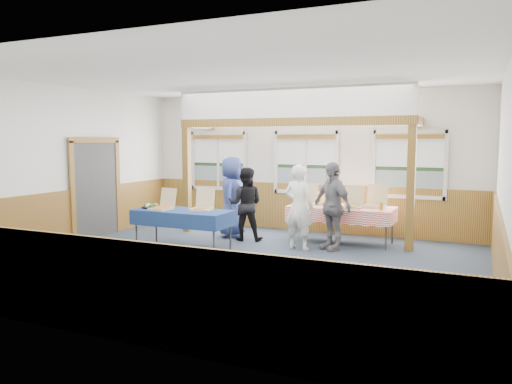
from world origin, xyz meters
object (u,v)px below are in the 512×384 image
at_px(man_blue, 232,197).
at_px(person_grey, 332,206).
at_px(woman_white, 299,207).
at_px(woman_black, 245,204).
at_px(table_left, 183,213).
at_px(table_right, 341,209).

relative_size(man_blue, person_grey, 1.03).
relative_size(woman_white, woman_black, 1.07).
distance_m(table_left, table_right, 3.23).
bearing_deg(table_right, woman_black, -167.60).
distance_m(table_right, person_grey, 0.70).
xyz_separation_m(woman_white, man_blue, (-1.77, 0.63, 0.05)).
bearing_deg(person_grey, table_left, -122.92).
xyz_separation_m(woman_white, person_grey, (0.59, 0.26, 0.02)).
relative_size(woman_black, person_grey, 0.91).
bearing_deg(table_right, person_grey, -94.50).
height_order(table_left, table_right, same).
height_order(woman_white, person_grey, person_grey).
relative_size(table_left, man_blue, 1.10).
bearing_deg(table_left, man_blue, 77.66).
bearing_deg(person_grey, woman_black, -149.01).
xyz_separation_m(table_right, man_blue, (-2.37, -0.31, 0.17)).
height_order(table_left, woman_white, woman_white).
xyz_separation_m(woman_black, man_blue, (-0.45, 0.24, 0.11)).
bearing_deg(table_left, person_grey, 22.32).
bearing_deg(woman_black, man_blue, -45.05).
xyz_separation_m(table_left, man_blue, (0.32, 1.47, 0.18)).
height_order(table_left, person_grey, person_grey).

